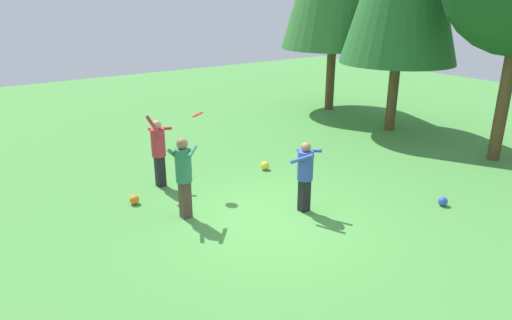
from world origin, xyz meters
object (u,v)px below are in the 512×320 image
person_bystander (184,171)px  ball_yellow (265,166)px  person_catcher (305,171)px  frisbee (198,114)px  ball_blue (443,201)px  person_thrower (158,148)px  ball_orange (134,200)px

person_bystander → ball_yellow: 3.47m
person_catcher → frisbee: bearing=0.0°
ball_blue → person_thrower: bearing=-135.2°
person_bystander → ball_yellow: person_bystander is taller
person_thrower → ball_blue: bearing=-2.4°
person_thrower → frisbee: size_ratio=4.97×
person_thrower → person_catcher: 3.70m
person_bystander → frisbee: size_ratio=4.74×
person_thrower → ball_yellow: person_thrower is taller
frisbee → person_bystander: bearing=-40.2°
ball_yellow → person_thrower: bearing=-101.9°
ball_yellow → ball_orange: 3.73m
person_catcher → person_bystander: size_ratio=0.89×
ball_blue → person_bystander: bearing=-119.6°
ball_orange → ball_blue: 6.99m
person_catcher → ball_orange: (-2.48, -2.93, -0.82)m
frisbee → ball_orange: (-0.05, -1.69, -1.75)m
person_thrower → person_bystander: size_ratio=1.05×
person_thrower → ball_blue: 6.75m
person_bystander → ball_orange: bearing=67.7°
person_thrower → ball_orange: (0.64, -0.94, -0.89)m
ball_yellow → ball_orange: (0.05, -3.73, -0.01)m
ball_yellow → ball_orange: bearing=-89.2°
frisbee → ball_yellow: size_ratio=1.61×
person_catcher → ball_orange: bearing=22.7°
ball_orange → person_bystander: bearing=27.5°
frisbee → ball_orange: size_ratio=1.69×
frisbee → ball_blue: 5.94m
person_thrower → ball_yellow: 2.98m
person_catcher → ball_yellow: size_ratio=6.78×
frisbee → ball_blue: bearing=44.4°
person_bystander → person_catcher: bearing=-78.0°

